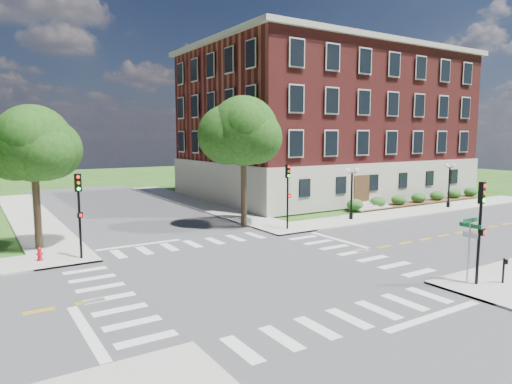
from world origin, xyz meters
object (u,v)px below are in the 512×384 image
traffic_signal_ne (288,188)px  twin_lamp_west (352,190)px  push_button_post (504,269)px  traffic_signal_nw (79,205)px  street_sign_pole (470,237)px  twin_lamp_east (449,182)px  fire_hydrant (40,254)px  traffic_signal_se (480,219)px

traffic_signal_ne → twin_lamp_west: size_ratio=1.13×
push_button_post → traffic_signal_nw: bearing=136.1°
street_sign_pole → push_button_post: size_ratio=2.58×
twin_lamp_east → push_button_post: (-18.19, -15.62, -1.73)m
traffic_signal_nw → twin_lamp_west: traffic_signal_nw is taller
traffic_signal_nw → traffic_signal_ne: bearing=1.5°
traffic_signal_ne → street_sign_pole: traffic_signal_ne is taller
traffic_signal_nw → twin_lamp_east: traffic_signal_nw is taller
traffic_signal_ne → push_button_post: traffic_signal_ne is taller
twin_lamp_west → fire_hydrant: bearing=-179.8°
traffic_signal_se → twin_lamp_west: size_ratio=1.13×
twin_lamp_west → street_sign_pole: 16.73m
push_button_post → fire_hydrant: (-17.86, 15.95, -0.33)m
traffic_signal_nw → push_button_post: 22.06m
traffic_signal_ne → traffic_signal_nw: same height
traffic_signal_nw → twin_lamp_west: (21.57, 0.83, -0.66)m
traffic_signal_nw → street_sign_pole: 20.29m
traffic_signal_se → traffic_signal_ne: same height
twin_lamp_west → twin_lamp_east: same height
traffic_signal_se → twin_lamp_east: (19.37, 15.03, -0.66)m
twin_lamp_west → push_button_post: bearing=-109.8°
traffic_signal_ne → twin_lamp_east: size_ratio=1.13×
traffic_signal_nw → street_sign_pole: (14.39, -14.28, -0.88)m
street_sign_pole → push_button_post: bearing=-32.7°
traffic_signal_se → push_button_post: 2.73m
traffic_signal_se → traffic_signal_ne: (0.07, 15.00, 0.00)m
twin_lamp_west → fire_hydrant: twin_lamp_west is taller
fire_hydrant → twin_lamp_west: bearing=0.2°
street_sign_pole → push_button_post: 2.27m
twin_lamp_east → fire_hydrant: (-36.05, 0.33, -2.06)m
street_sign_pole → twin_lamp_west: bearing=64.6°
fire_hydrant → street_sign_pole: bearing=-42.4°
twin_lamp_east → street_sign_pole: 24.51m
traffic_signal_se → fire_hydrant: 22.84m
traffic_signal_ne → fire_hydrant: traffic_signal_ne is taller
twin_lamp_west → fire_hydrant: 23.71m
twin_lamp_east → street_sign_pole: size_ratio=1.36×
street_sign_pole → fire_hydrant: size_ratio=4.13×
twin_lamp_west → street_sign_pole: twin_lamp_west is taller
traffic_signal_se → traffic_signal_ne: size_ratio=1.00×
traffic_signal_nw → fire_hydrant: traffic_signal_nw is taller
traffic_signal_se → twin_lamp_west: bearing=65.8°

